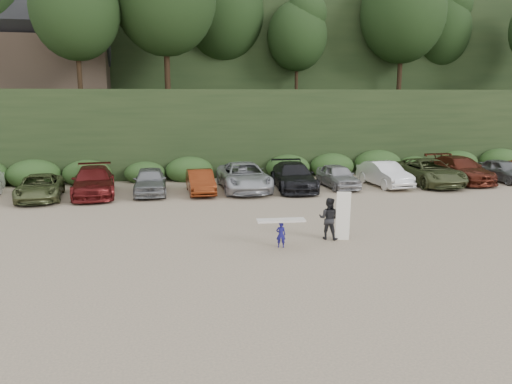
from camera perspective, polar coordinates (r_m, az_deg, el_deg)
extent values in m
plane|color=tan|center=(20.10, 2.61, -5.21)|extent=(120.00, 120.00, 0.00)
cube|color=black|center=(41.05, -5.03, 7.33)|extent=(80.00, 14.00, 6.00)
cube|color=black|center=(58.93, -7.25, 13.26)|extent=(90.00, 30.00, 16.00)
ellipsoid|color=black|center=(41.32, -5.23, 18.47)|extent=(66.00, 12.00, 10.00)
cube|color=#2B491E|center=(33.83, -4.38, 2.47)|extent=(46.20, 2.00, 1.20)
cube|color=brown|center=(43.35, -21.90, 13.41)|extent=(8.00, 6.00, 4.00)
imported|color=#545D36|center=(29.63, -23.47, 0.51)|extent=(2.63, 5.03, 1.35)
imported|color=#5D1515|center=(29.63, -18.07, 1.14)|extent=(2.65, 5.73, 1.62)
imported|color=gray|center=(29.27, -12.02, 1.25)|extent=(1.91, 4.55, 1.54)
imported|color=maroon|center=(29.04, -6.37, 1.17)|extent=(1.46, 4.13, 1.36)
imported|color=#B0B2B7|center=(29.79, -1.37, 1.76)|extent=(2.79, 5.95, 1.65)
imported|color=black|center=(30.14, 4.30, 1.80)|extent=(2.70, 5.69, 1.60)
imported|color=#9D9DA2|center=(31.10, 9.33, 1.81)|extent=(1.80, 4.24, 1.43)
imported|color=white|center=(32.17, 14.47, 1.99)|extent=(1.96, 4.73, 1.52)
imported|color=#4B5430|center=(33.54, 19.10, 2.18)|extent=(2.75, 5.88, 1.63)
imported|color=#511D12|center=(35.34, 22.27, 2.40)|extent=(2.36, 5.68, 1.64)
imported|color=slate|center=(36.72, 26.39, 2.23)|extent=(1.97, 4.38, 1.46)
imported|color=navy|center=(18.70, 2.86, -4.89)|extent=(0.40, 0.31, 0.99)
cube|color=silver|center=(18.56, 2.88, -3.25)|extent=(1.83, 0.65, 0.07)
imported|color=black|center=(19.87, 8.32, -3.02)|extent=(1.03, 0.98, 1.67)
cube|color=white|center=(19.71, 9.90, -2.73)|extent=(0.60, 0.41, 1.96)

